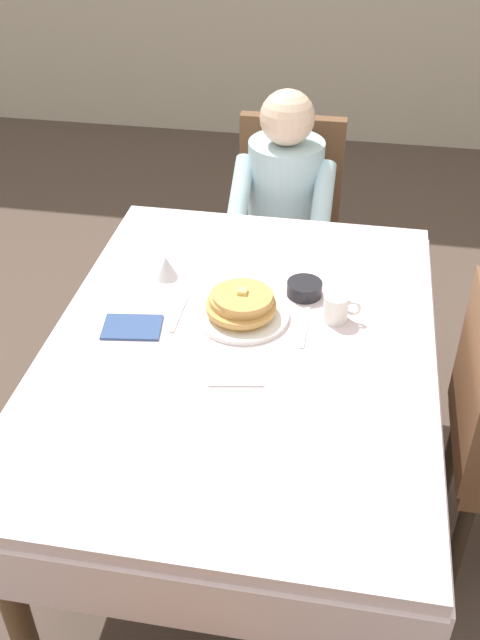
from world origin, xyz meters
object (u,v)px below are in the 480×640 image
at_px(plate_breakfast, 242,315).
at_px(bowl_butter, 304,289).
at_px(dining_table_main, 240,365).
at_px(syrup_pitcher, 166,267).
at_px(cup_coffee, 336,308).
at_px(breakfast_stack, 242,304).
at_px(fork_left_of_plate, 179,314).
at_px(chair_diner, 287,215).
at_px(knife_right_of_plate, 305,327).
at_px(spoon_near_edge, 236,385).
at_px(diner_person, 284,202).

distance_m(plate_breakfast, bowl_butter, 0.23).
distance_m(dining_table_main, syrup_pitcher, 0.43).
bearing_deg(dining_table_main, cup_coffee, 30.57).
bearing_deg(breakfast_stack, bowl_butter, 41.60).
distance_m(cup_coffee, syrup_pitcher, 0.57).
relative_size(bowl_butter, fork_left_of_plate, 0.61).
bearing_deg(chair_diner, knife_right_of_plate, 99.20).
distance_m(syrup_pitcher, spoon_near_edge, 0.57).
relative_size(dining_table_main, plate_breakfast, 5.44).
xyz_separation_m(diner_person, breakfast_stack, (-0.02, -0.90, 0.12)).
bearing_deg(spoon_near_edge, fork_left_of_plate, 118.54).
distance_m(breakfast_stack, syrup_pitcher, 0.33).
relative_size(plate_breakfast, spoon_near_edge, 1.87).
bearing_deg(spoon_near_edge, plate_breakfast, 86.79).
height_order(syrup_pitcher, spoon_near_edge, syrup_pitcher).
xyz_separation_m(chair_diner, knife_right_of_plate, (0.17, -1.07, 0.21)).
bearing_deg(fork_left_of_plate, plate_breakfast, -83.71).
height_order(dining_table_main, chair_diner, chair_diner).
relative_size(plate_breakfast, bowl_butter, 2.55).
bearing_deg(syrup_pitcher, breakfast_stack, -32.54).
bearing_deg(diner_person, chair_diner, -90.00).
bearing_deg(syrup_pitcher, spoon_near_edge, -56.81).
relative_size(dining_table_main, bowl_butter, 13.85).
xyz_separation_m(plate_breakfast, syrup_pitcher, (-0.28, 0.17, 0.03)).
bearing_deg(cup_coffee, chair_diner, 104.32).
distance_m(fork_left_of_plate, knife_right_of_plate, 0.38).
relative_size(dining_table_main, syrup_pitcher, 19.05).
xyz_separation_m(chair_diner, syrup_pitcher, (-0.29, -0.88, 0.25)).
bearing_deg(knife_right_of_plate, dining_table_main, 118.73).
bearing_deg(syrup_pitcher, diner_person, 67.81).
distance_m(dining_table_main, knife_right_of_plate, 0.22).
height_order(syrup_pitcher, fork_left_of_plate, syrup_pitcher).
relative_size(chair_diner, cup_coffee, 8.23).
height_order(diner_person, breakfast_stack, diner_person).
relative_size(cup_coffee, knife_right_of_plate, 0.57).
xyz_separation_m(dining_table_main, cup_coffee, (0.26, 0.15, 0.13)).
height_order(diner_person, knife_right_of_plate, diner_person).
distance_m(dining_table_main, fork_left_of_plate, 0.24).
bearing_deg(cup_coffee, knife_right_of_plate, -146.26).
distance_m(chair_diner, knife_right_of_plate, 1.11).
xyz_separation_m(dining_table_main, plate_breakfast, (-0.01, 0.12, 0.10)).
relative_size(plate_breakfast, syrup_pitcher, 3.50).
bearing_deg(cup_coffee, syrup_pitcher, 166.04).
height_order(dining_table_main, cup_coffee, cup_coffee).
distance_m(breakfast_stack, fork_left_of_plate, 0.20).
height_order(breakfast_stack, fork_left_of_plate, breakfast_stack).
height_order(fork_left_of_plate, knife_right_of_plate, same).
xyz_separation_m(plate_breakfast, knife_right_of_plate, (0.19, -0.02, -0.01)).
height_order(cup_coffee, knife_right_of_plate, cup_coffee).
xyz_separation_m(chair_diner, spoon_near_edge, (0.02, -1.36, 0.21)).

